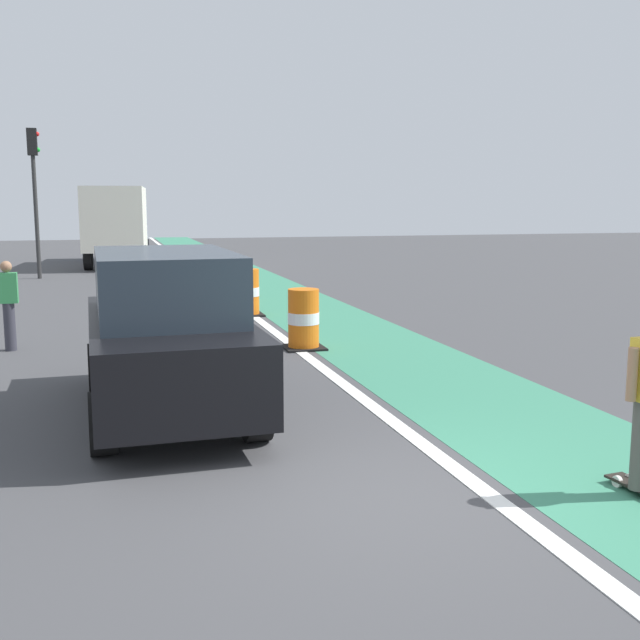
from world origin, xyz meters
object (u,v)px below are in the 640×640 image
at_px(traffic_barrel_back, 228,281).
at_px(traffic_light_corner, 34,176).
at_px(delivery_truck_down_block, 118,221).
at_px(parked_suv_nearest, 166,332).
at_px(traffic_barrel_far, 204,268).
at_px(traffic_barrel_mid, 247,293).
at_px(pedestrian_crossing, 8,303).
at_px(traffic_barrel_front, 304,320).

relative_size(traffic_barrel_back, traffic_light_corner, 0.21).
bearing_deg(delivery_truck_down_block, parked_suv_nearest, -89.66).
height_order(traffic_barrel_back, traffic_barrel_far, same).
xyz_separation_m(parked_suv_nearest, traffic_barrel_back, (2.44, 10.67, -0.50)).
relative_size(traffic_barrel_far, traffic_light_corner, 0.21).
xyz_separation_m(traffic_barrel_mid, traffic_light_corner, (-5.38, 10.53, 2.97)).
bearing_deg(parked_suv_nearest, traffic_barrel_mid, 72.81).
bearing_deg(pedestrian_crossing, traffic_barrel_far, 64.89).
height_order(traffic_barrel_front, traffic_light_corner, traffic_light_corner).
relative_size(traffic_barrel_back, delivery_truck_down_block, 0.14).
bearing_deg(parked_suv_nearest, traffic_barrel_far, 81.09).
distance_m(traffic_barrel_back, traffic_barrel_far, 4.38).
xyz_separation_m(traffic_barrel_far, pedestrian_crossing, (-4.75, -10.13, 0.33)).
relative_size(traffic_barrel_front, traffic_barrel_far, 1.00).
distance_m(parked_suv_nearest, pedestrian_crossing, 5.47).
height_order(traffic_barrel_mid, delivery_truck_down_block, delivery_truck_down_block).
distance_m(parked_suv_nearest, delivery_truck_down_block, 23.73).
bearing_deg(traffic_barrel_back, delivery_truck_down_block, 101.17).
bearing_deg(traffic_barrel_front, traffic_barrel_far, 91.78).
bearing_deg(traffic_barrel_mid, traffic_barrel_far, 90.89).
xyz_separation_m(traffic_barrel_front, pedestrian_crossing, (-5.10, 1.26, 0.33)).
distance_m(traffic_barrel_back, pedestrian_crossing, 7.52).
height_order(parked_suv_nearest, traffic_barrel_back, parked_suv_nearest).
height_order(parked_suv_nearest, delivery_truck_down_block, delivery_truck_down_block).
bearing_deg(traffic_barrel_front, traffic_light_corner, 110.75).
height_order(parked_suv_nearest, traffic_barrel_far, parked_suv_nearest).
height_order(traffic_barrel_far, pedestrian_crossing, pedestrian_crossing).
xyz_separation_m(traffic_barrel_front, traffic_light_corner, (-5.63, 14.85, 2.97)).
relative_size(traffic_barrel_mid, delivery_truck_down_block, 0.14).
xyz_separation_m(parked_suv_nearest, pedestrian_crossing, (-2.39, 4.92, -0.17)).
height_order(traffic_barrel_mid, traffic_barrel_far, same).
xyz_separation_m(parked_suv_nearest, traffic_light_corner, (-2.91, 18.51, 2.47)).
height_order(traffic_barrel_far, delivery_truck_down_block, delivery_truck_down_block).
distance_m(parked_suv_nearest, traffic_barrel_mid, 8.37).
xyz_separation_m(parked_suv_nearest, delivery_truck_down_block, (-0.14, 23.72, 0.81)).
xyz_separation_m(traffic_barrel_mid, pedestrian_crossing, (-4.86, -3.06, 0.33)).
bearing_deg(traffic_barrel_mid, pedestrian_crossing, -147.77).
distance_m(traffic_barrel_front, traffic_light_corner, 16.16).
xyz_separation_m(delivery_truck_down_block, traffic_light_corner, (-2.77, -5.20, 1.65)).
height_order(traffic_barrel_back, delivery_truck_down_block, delivery_truck_down_block).
height_order(parked_suv_nearest, traffic_barrel_front, parked_suv_nearest).
relative_size(traffic_barrel_mid, traffic_barrel_back, 1.00).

